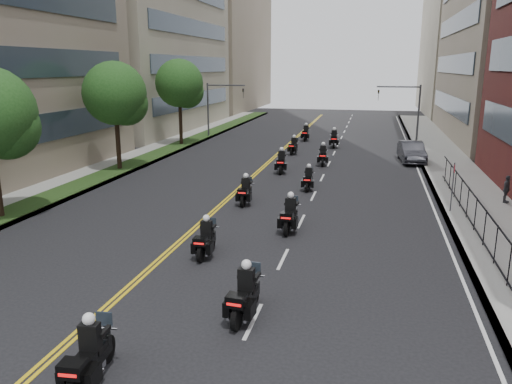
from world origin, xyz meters
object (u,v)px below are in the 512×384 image
motorcycle_0 (89,358)px  motorcycle_7 (323,156)px  motorcycle_2 (206,240)px  motorcycle_10 (306,134)px  motorcycle_4 (245,192)px  parked_sedan (412,152)px  motorcycle_6 (281,163)px  motorcycle_8 (294,147)px  motorcycle_1 (245,296)px  motorcycle_5 (308,180)px  pedestrian_c (506,189)px  motorcycle_9 (334,140)px  motorcycle_3 (290,216)px

motorcycle_0 → motorcycle_7: bearing=79.6°
motorcycle_2 → motorcycle_10: motorcycle_10 is taller
motorcycle_0 → motorcycle_4: (-0.38, 16.25, -0.03)m
motorcycle_2 → parked_sedan: 24.44m
motorcycle_0 → motorcycle_4: 16.26m
motorcycle_6 → motorcycle_8: size_ratio=1.09×
motorcycle_8 → motorcycle_10: bearing=94.4°
motorcycle_1 → motorcycle_5: size_ratio=1.13×
motorcycle_6 → motorcycle_0: bearing=-95.9°
motorcycle_2 → motorcycle_1: bearing=-60.9°
motorcycle_1 → motorcycle_10: size_ratio=1.01×
motorcycle_2 → motorcycle_4: bearing=90.5°
motorcycle_10 → parked_sedan: size_ratio=0.50×
motorcycle_5 → motorcycle_0: bearing=-98.9°
motorcycle_10 → motorcycle_4: bearing=-91.0°
pedestrian_c → motorcycle_5: bearing=112.6°
motorcycle_7 → motorcycle_10: bearing=98.9°
motorcycle_9 → pedestrian_c: motorcycle_9 is taller
motorcycle_7 → parked_sedan: bearing=18.8°
motorcycle_10 → motorcycle_8: bearing=-90.5°
motorcycle_0 → parked_sedan: (9.24, 31.09, 0.10)m
pedestrian_c → motorcycle_10: bearing=60.7°
motorcycle_2 → motorcycle_8: motorcycle_2 is taller
motorcycle_3 → motorcycle_8: motorcycle_3 is taller
motorcycle_0 → motorcycle_1: bearing=50.0°
motorcycle_5 → motorcycle_6: motorcycle_6 is taller
motorcycle_2 → motorcycle_6: motorcycle_6 is taller
motorcycle_4 → motorcycle_9: (3.14, 20.71, 0.07)m
motorcycle_2 → motorcycle_9: (2.76, 28.49, 0.08)m
motorcycle_9 → parked_sedan: 8.75m
motorcycle_8 → parked_sedan: 9.66m
motorcycle_6 → motorcycle_1: bearing=-88.5°
motorcycle_8 → parked_sedan: motorcycle_8 is taller
motorcycle_0 → motorcycle_8: motorcycle_0 is taller
motorcycle_4 → motorcycle_5: size_ratio=1.07×
motorcycle_1 → parked_sedan: 27.91m
motorcycle_1 → motorcycle_5: motorcycle_1 is taller
motorcycle_5 → parked_sedan: 12.76m
motorcycle_3 → motorcycle_5: motorcycle_3 is taller
motorcycle_2 → pedestrian_c: (13.35, 10.67, 0.25)m
motorcycle_2 → motorcycle_3: (2.73, 3.78, 0.06)m
motorcycle_2 → motorcycle_9: motorcycle_9 is taller
motorcycle_8 → motorcycle_9: size_ratio=0.88×
motorcycle_6 → motorcycle_7: 4.27m
motorcycle_4 → motorcycle_7: size_ratio=0.97×
motorcycle_0 → pedestrian_c: (13.34, 19.14, 0.20)m
motorcycle_4 → motorcycle_7: (2.99, 11.99, 0.02)m
motorcycle_0 → motorcycle_5: 20.40m
motorcycle_10 → motorcycle_3: bearing=-84.7°
pedestrian_c → motorcycle_4: bearing=130.2°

